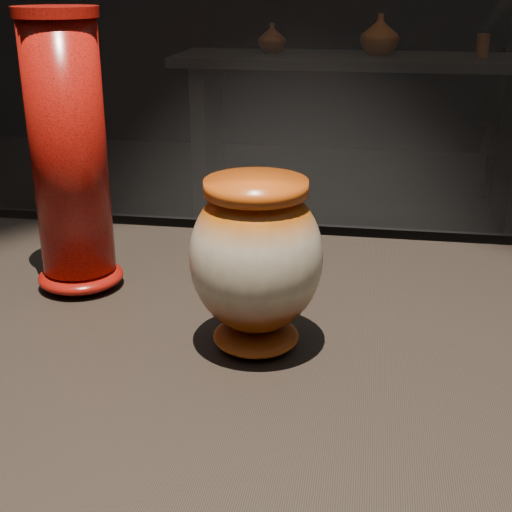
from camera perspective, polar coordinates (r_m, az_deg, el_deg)
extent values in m
cube|color=black|center=(0.83, 12.14, -9.75)|extent=(2.00, 0.80, 0.05)
ellipsoid|color=#642708|center=(0.83, 0.00, -6.38)|extent=(0.11, 0.11, 0.03)
ellipsoid|color=beige|center=(0.79, 0.00, -0.08)|extent=(0.17, 0.17, 0.17)
cylinder|color=#CC6013|center=(0.76, 0.00, 5.52)|extent=(0.13, 0.13, 0.02)
ellipsoid|color=red|center=(1.01, -13.82, -1.55)|extent=(0.13, 0.13, 0.03)
cylinder|color=red|center=(0.96, -14.75, 8.20)|extent=(0.11, 0.11, 0.33)
cylinder|color=red|center=(0.93, -15.77, 18.30)|extent=(0.12, 0.12, 0.01)
cube|color=black|center=(4.01, 8.33, 15.23)|extent=(2.00, 0.60, 0.05)
cube|color=black|center=(4.19, -3.86, 9.42)|extent=(0.08, 0.50, 0.85)
imported|color=#8F3B14|center=(4.09, 1.29, 17.03)|extent=(0.21, 0.21, 0.16)
imported|color=#642708|center=(4.03, 9.87, 17.05)|extent=(0.25, 0.25, 0.21)
cylinder|color=#8F3B14|center=(4.06, 17.68, 15.74)|extent=(0.06, 0.06, 0.12)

